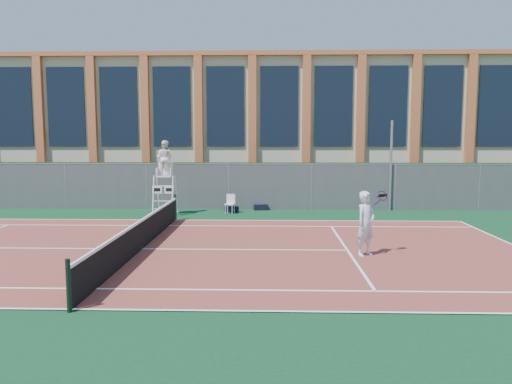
{
  "coord_description": "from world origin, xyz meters",
  "views": [
    {
      "loc": [
        4.02,
        -15.15,
        3.5
      ],
      "look_at": [
        3.49,
        3.0,
        1.5
      ],
      "focal_mm": 35.0,
      "sensor_mm": 36.0,
      "label": 1
    }
  ],
  "objects_px": {
    "steel_pole": "(391,166)",
    "plastic_chair": "(230,202)",
    "umpire_chair": "(165,160)",
    "tennis_player": "(366,223)"
  },
  "relations": [
    {
      "from": "steel_pole",
      "to": "umpire_chair",
      "type": "xyz_separation_m",
      "value": [
        -10.46,
        -1.65,
        0.33
      ]
    },
    {
      "from": "umpire_chair",
      "to": "tennis_player",
      "type": "xyz_separation_m",
      "value": [
        7.55,
        -7.7,
        -1.49
      ]
    },
    {
      "from": "steel_pole",
      "to": "umpire_chair",
      "type": "height_order",
      "value": "steel_pole"
    },
    {
      "from": "steel_pole",
      "to": "umpire_chair",
      "type": "bearing_deg",
      "value": -171.02
    },
    {
      "from": "steel_pole",
      "to": "tennis_player",
      "type": "xyz_separation_m",
      "value": [
        -2.92,
        -9.35,
        -1.16
      ]
    },
    {
      "from": "umpire_chair",
      "to": "plastic_chair",
      "type": "distance_m",
      "value": 3.53
    },
    {
      "from": "steel_pole",
      "to": "plastic_chair",
      "type": "bearing_deg",
      "value": -171.49
    },
    {
      "from": "plastic_chair",
      "to": "tennis_player",
      "type": "xyz_separation_m",
      "value": [
        4.65,
        -8.22,
        0.46
      ]
    },
    {
      "from": "tennis_player",
      "to": "steel_pole",
      "type": "bearing_deg",
      "value": 72.67
    },
    {
      "from": "steel_pole",
      "to": "plastic_chair",
      "type": "distance_m",
      "value": 7.82
    }
  ]
}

